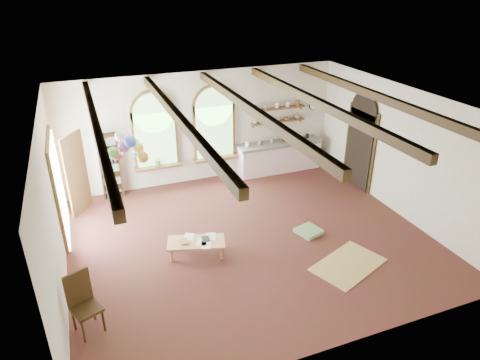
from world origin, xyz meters
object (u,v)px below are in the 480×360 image
kitchen_counter (279,156)px  balloon_cluster (128,147)px  side_chair (87,315)px  coffee_table (196,243)px

kitchen_counter → balloon_cluster: balloon_cluster is taller
kitchen_counter → side_chair: bearing=-141.0°
kitchen_counter → side_chair: 7.67m
kitchen_counter → coffee_table: bearing=-136.9°
balloon_cluster → coffee_table: bearing=-42.3°
kitchen_counter → side_chair: side_chair is taller
side_chair → balloon_cluster: size_ratio=0.97×
kitchen_counter → side_chair: size_ratio=2.39×
coffee_table → side_chair: 2.74m
kitchen_counter → coffee_table: size_ratio=2.00×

